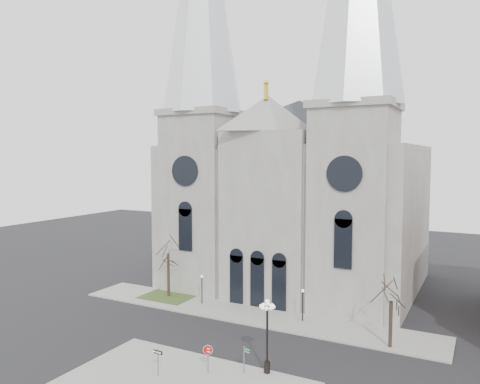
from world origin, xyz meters
The scene contains 12 objects.
ground centered at (0.00, 0.00, 0.00)m, with size 160.00×160.00×0.00m, color black.
sidewalk_far centered at (0.00, 11.00, 0.07)m, with size 40.00×6.00×0.14m, color gray.
grass_patch centered at (-11.00, 12.00, 0.09)m, with size 6.00×5.00×0.18m, color #354C20.
cathedral centered at (0.00, 22.86, 18.48)m, with size 33.00×26.66×54.00m.
tree_left centered at (-11.00, 12.00, 5.58)m, with size 3.20×3.20×7.50m.
tree_right centered at (15.00, 9.00, 4.47)m, with size 3.20×3.20×6.00m.
ped_lamp_left centered at (-6.00, 11.50, 2.33)m, with size 0.32×0.32×3.26m.
ped_lamp_right centered at (6.00, 11.50, 2.33)m, with size 0.32×0.32×3.26m.
stop_sign centered at (3.57, -2.63, 1.73)m, with size 0.80×0.08×2.21m.
globe_lamp centered at (7.55, -0.50, 3.75)m, with size 1.54×1.54×5.75m.
one_way_sign centered at (0.43, -4.74, 1.54)m, with size 0.90×0.09×2.05m.
street_name_sign centered at (6.12, -1.44, 1.41)m, with size 0.67×0.23×2.13m.
Camera 1 is at (21.96, -32.14, 16.70)m, focal length 35.00 mm.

